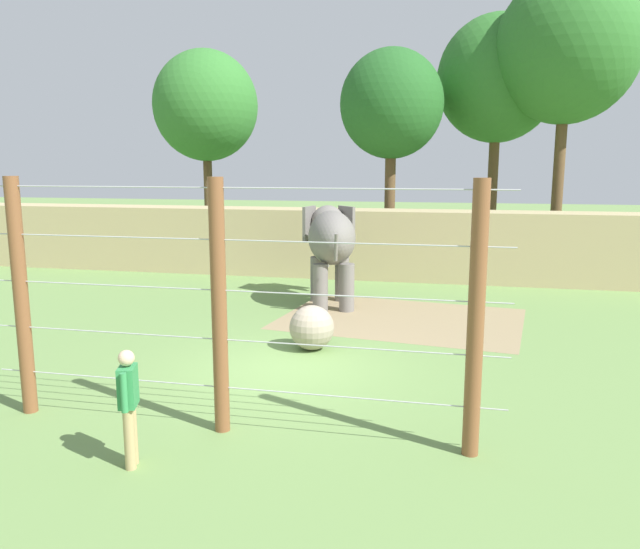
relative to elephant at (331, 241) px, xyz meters
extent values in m
plane|color=#6B8E4C|center=(0.29, -6.17, -1.91)|extent=(120.00, 120.00, 0.00)
cube|color=#937F5B|center=(2.26, -1.44, -1.91)|extent=(6.87, 5.40, 0.01)
cube|color=tan|center=(0.29, 4.78, -0.65)|extent=(36.00, 1.80, 2.52)
cylinder|color=slate|center=(-0.47, 0.28, -1.22)|extent=(0.43, 0.43, 1.38)
cylinder|color=slate|center=(0.25, 0.49, -1.22)|extent=(0.43, 0.43, 1.38)
cylinder|color=slate|center=(-0.09, -1.07, -1.22)|extent=(0.43, 0.43, 1.38)
cylinder|color=slate|center=(0.64, -0.86, -1.22)|extent=(0.43, 0.43, 1.38)
ellipsoid|color=slate|center=(0.08, -0.29, 0.13)|extent=(2.03, 2.84, 1.57)
ellipsoid|color=slate|center=(-0.36, 1.25, 0.41)|extent=(1.31, 1.23, 1.14)
cube|color=slate|center=(-0.90, 0.99, 0.41)|extent=(0.24, 0.89, 1.08)
cube|color=slate|center=(0.24, 1.32, 0.41)|extent=(0.65, 0.73, 1.08)
cylinder|color=slate|center=(-0.47, 1.66, 0.00)|extent=(0.43, 0.55, 0.62)
cylinder|color=slate|center=(-0.51, 1.77, -0.43)|extent=(0.34, 0.41, 0.58)
cylinder|color=slate|center=(-0.53, 1.85, -0.84)|extent=(0.25, 0.25, 0.54)
cylinder|color=slate|center=(0.47, -1.66, 0.03)|extent=(0.18, 0.31, 0.78)
sphere|color=gray|center=(0.51, -4.71, -1.40)|extent=(1.02, 1.02, 1.02)
cylinder|color=brown|center=(-3.34, -9.21, 0.06)|extent=(0.24, 0.24, 3.95)
cylinder|color=brown|center=(0.12, -9.21, 0.06)|extent=(0.24, 0.24, 3.95)
cylinder|color=brown|center=(3.91, -9.21, 0.06)|extent=(0.24, 0.24, 3.95)
cylinder|color=#B7B7BC|center=(0.29, -9.21, -1.20)|extent=(8.25, 0.02, 0.02)
cylinder|color=#B7B7BC|center=(0.29, -9.21, -0.43)|extent=(8.25, 0.02, 0.02)
cylinder|color=#B7B7BC|center=(0.29, -9.21, 0.34)|extent=(8.25, 0.02, 0.02)
cylinder|color=#B7B7BC|center=(0.29, -9.21, 1.11)|extent=(8.25, 0.02, 0.02)
cylinder|color=#B7B7BC|center=(0.29, -9.21, 1.88)|extent=(8.25, 0.02, 0.02)
cylinder|color=tan|center=(-0.65, -10.66, -1.47)|extent=(0.15, 0.15, 0.88)
cylinder|color=tan|center=(-0.70, -10.51, -1.47)|extent=(0.15, 0.15, 0.88)
cube|color=#338C4C|center=(-0.67, -10.59, -0.75)|extent=(0.32, 0.41, 0.56)
sphere|color=beige|center=(-0.67, -10.59, -0.35)|extent=(0.22, 0.22, 0.22)
cylinder|color=#338C4C|center=(-0.60, -10.82, -0.75)|extent=(0.11, 0.11, 0.54)
cylinder|color=#338C4C|center=(-0.75, -10.36, -0.75)|extent=(0.11, 0.11, 0.54)
cube|color=black|center=(-0.83, -10.36, -0.97)|extent=(0.04, 0.07, 0.14)
cylinder|color=brown|center=(5.15, 10.48, 0.89)|extent=(0.44, 0.44, 5.61)
ellipsoid|color=#2D6B28|center=(5.15, 10.48, 5.88)|extent=(5.13, 5.13, 5.39)
cylinder|color=brown|center=(7.62, 8.77, 1.23)|extent=(0.44, 0.44, 6.28)
ellipsoid|color=#2D6B28|center=(7.62, 8.77, 6.74)|extent=(5.56, 5.56, 5.84)
cylinder|color=brown|center=(-8.80, 11.85, 0.52)|extent=(0.44, 0.44, 4.87)
ellipsoid|color=#33752D|center=(-8.80, 11.85, 5.17)|extent=(5.20, 5.20, 5.46)
cylinder|color=brown|center=(0.92, 7.79, 0.49)|extent=(0.44, 0.44, 4.81)
ellipsoid|color=#235B23|center=(0.92, 7.79, 4.68)|extent=(4.18, 4.18, 4.39)
camera|label=1|loc=(3.57, -17.73, 2.19)|focal=34.32mm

